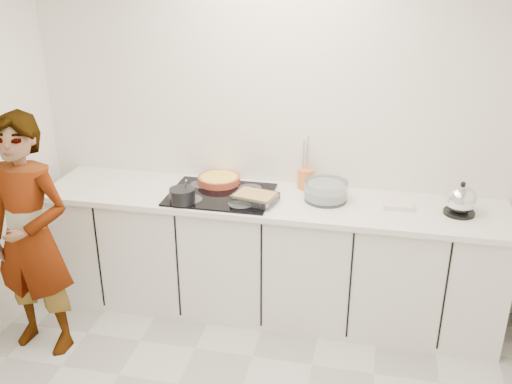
% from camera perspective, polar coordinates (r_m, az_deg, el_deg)
% --- Properties ---
extents(wall_back, '(3.60, 0.00, 2.60)m').
position_cam_1_polar(wall_back, '(4.13, 2.30, 6.07)').
color(wall_back, white).
rests_on(wall_back, ground).
extents(base_cabinets, '(3.20, 0.58, 0.87)m').
position_cam_1_polar(base_cabinets, '(4.18, 1.34, -6.63)').
color(base_cabinets, silver).
rests_on(base_cabinets, floor).
extents(countertop, '(3.24, 0.64, 0.04)m').
position_cam_1_polar(countertop, '(3.97, 1.40, -0.92)').
color(countertop, white).
rests_on(countertop, base_cabinets).
extents(hob, '(0.72, 0.54, 0.01)m').
position_cam_1_polar(hob, '(4.02, -3.55, -0.25)').
color(hob, black).
rests_on(hob, countertop).
extents(tart_dish, '(0.34, 0.34, 0.05)m').
position_cam_1_polar(tart_dish, '(4.19, -3.73, 1.28)').
color(tart_dish, '#AB442C').
rests_on(tart_dish, hob).
extents(saucepan, '(0.22, 0.22, 0.17)m').
position_cam_1_polar(saucepan, '(3.89, -7.39, -0.34)').
color(saucepan, black).
rests_on(saucepan, hob).
extents(baking_dish, '(0.32, 0.27, 0.06)m').
position_cam_1_polar(baking_dish, '(3.88, -0.09, -0.51)').
color(baking_dish, silver).
rests_on(baking_dish, hob).
extents(mixing_bowl, '(0.31, 0.31, 0.14)m').
position_cam_1_polar(mixing_bowl, '(3.94, 7.00, 0.03)').
color(mixing_bowl, silver).
rests_on(mixing_bowl, countertop).
extents(tea_towel, '(0.21, 0.16, 0.03)m').
position_cam_1_polar(tea_towel, '(3.94, 13.97, -1.26)').
color(tea_towel, white).
rests_on(tea_towel, countertop).
extents(kettle, '(0.25, 0.25, 0.23)m').
position_cam_1_polar(kettle, '(3.93, 19.79, -0.81)').
color(kettle, black).
rests_on(kettle, countertop).
extents(utensil_crock, '(0.14, 0.14, 0.15)m').
position_cam_1_polar(utensil_crock, '(4.13, 4.97, 1.33)').
color(utensil_crock, orange).
rests_on(utensil_crock, countertop).
extents(cook, '(0.63, 0.44, 1.63)m').
position_cam_1_polar(cook, '(3.91, -21.61, -4.28)').
color(cook, silver).
rests_on(cook, floor).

